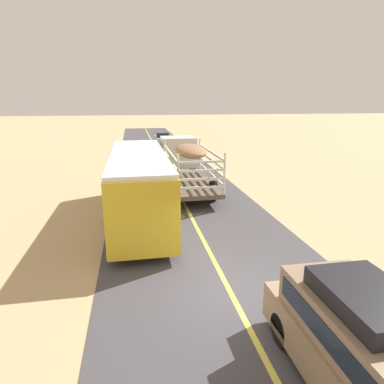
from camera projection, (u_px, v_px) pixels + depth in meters
ground_plane at (230, 292)px, 9.91m from camera, size 240.00×240.00×0.00m
road_surface at (230, 291)px, 9.91m from camera, size 8.00×120.00×0.02m
road_centre_line at (230, 291)px, 9.91m from camera, size 0.16×117.60×0.00m
suv_near at (361, 343)px, 6.20m from camera, size 1.90×4.62×2.29m
livestock_truck at (183, 157)px, 22.62m from camera, size 2.53×9.70×3.02m
bus at (139, 184)px, 15.51m from camera, size 2.54×10.00×3.21m
car_far at (162, 138)px, 43.18m from camera, size 1.80×4.40×1.46m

